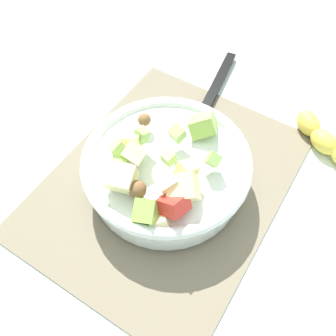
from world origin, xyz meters
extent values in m
plane|color=silver|center=(0.00, 0.00, 0.00)|extent=(2.40, 2.40, 0.00)
cube|color=#756B56|center=(0.00, 0.00, 0.00)|extent=(0.44, 0.35, 0.01)
cylinder|color=white|center=(0.00, 0.00, 0.03)|extent=(0.24, 0.24, 0.06)
torus|color=white|center=(0.00, 0.00, 0.06)|extent=(0.26, 0.26, 0.02)
cube|color=#93C160|center=(0.05, -0.05, 0.08)|extent=(0.03, 0.03, 0.03)
cube|color=#8CB74C|center=(0.09, 0.03, 0.08)|extent=(0.05, 0.04, 0.04)
cube|color=red|center=(0.07, 0.05, 0.08)|extent=(0.04, 0.04, 0.04)
cube|color=#A3CC6B|center=(0.01, 0.01, 0.10)|extent=(0.02, 0.02, 0.02)
cube|color=beige|center=(0.03, -0.03, 0.09)|extent=(0.04, 0.04, 0.04)
sphere|color=brown|center=(-0.03, -0.06, 0.08)|extent=(0.03, 0.03, 0.03)
cube|color=beige|center=(0.01, -0.05, 0.09)|extent=(0.05, 0.05, 0.04)
cube|color=beige|center=(0.07, -0.03, 0.09)|extent=(0.05, 0.05, 0.04)
cube|color=beige|center=(0.09, 0.05, 0.06)|extent=(0.03, 0.04, 0.03)
sphere|color=brown|center=(0.07, 0.00, 0.08)|extent=(0.03, 0.03, 0.03)
cube|color=#E5D684|center=(0.02, 0.04, 0.09)|extent=(0.04, 0.03, 0.03)
cube|color=#A3CC6B|center=(0.04, -0.06, 0.09)|extent=(0.04, 0.04, 0.04)
cube|color=#93C160|center=(-0.03, 0.00, 0.10)|extent=(0.03, 0.02, 0.03)
cube|color=beige|center=(0.05, 0.03, 0.09)|extent=(0.04, 0.04, 0.03)
cube|color=beige|center=(0.04, 0.05, 0.09)|extent=(0.06, 0.06, 0.05)
cube|color=#93C160|center=(0.00, -0.04, 0.09)|extent=(0.03, 0.02, 0.03)
cube|color=#9EC656|center=(-0.08, 0.02, 0.08)|extent=(0.06, 0.06, 0.06)
cube|color=#93C160|center=(-0.02, 0.07, 0.09)|extent=(0.03, 0.03, 0.03)
ellipsoid|color=black|center=(-0.15, -0.02, 0.01)|extent=(0.06, 0.04, 0.01)
cube|color=black|center=(-0.25, -0.04, 0.01)|extent=(0.17, 0.05, 0.01)
ellipsoid|color=yellow|center=(-0.23, 0.15, 0.02)|extent=(0.06, 0.06, 0.04)
ellipsoid|color=yellow|center=(-0.21, 0.19, 0.02)|extent=(0.06, 0.07, 0.04)
camera|label=1|loc=(0.28, 0.18, 0.53)|focal=40.71mm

